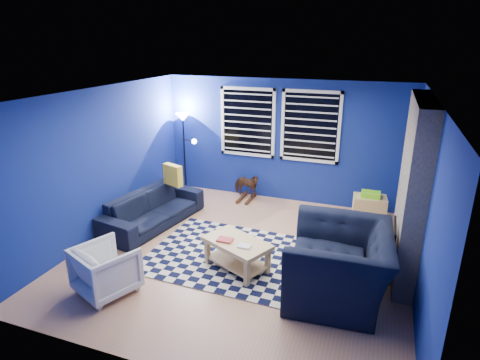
# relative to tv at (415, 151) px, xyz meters

# --- Properties ---
(floor) EXTENTS (5.00, 5.00, 0.00)m
(floor) POSITION_rel_tv_xyz_m (-2.45, -2.00, -1.40)
(floor) COLOR tan
(floor) RESTS_ON ground
(ceiling) EXTENTS (5.00, 5.00, 0.00)m
(ceiling) POSITION_rel_tv_xyz_m (-2.45, -2.00, 1.10)
(ceiling) COLOR white
(ceiling) RESTS_ON wall_back
(wall_back) EXTENTS (5.00, 0.00, 5.00)m
(wall_back) POSITION_rel_tv_xyz_m (-2.45, 0.50, -0.15)
(wall_back) COLOR navy
(wall_back) RESTS_ON floor
(wall_left) EXTENTS (0.00, 5.00, 5.00)m
(wall_left) POSITION_rel_tv_xyz_m (-4.95, -2.00, -0.15)
(wall_left) COLOR navy
(wall_left) RESTS_ON floor
(wall_right) EXTENTS (0.00, 5.00, 5.00)m
(wall_right) POSITION_rel_tv_xyz_m (0.05, -2.00, -0.15)
(wall_right) COLOR navy
(wall_right) RESTS_ON floor
(fireplace) EXTENTS (0.65, 2.00, 2.50)m
(fireplace) POSITION_rel_tv_xyz_m (-0.09, -1.50, -0.20)
(fireplace) COLOR gray
(fireplace) RESTS_ON floor
(window_left) EXTENTS (1.17, 0.06, 1.42)m
(window_left) POSITION_rel_tv_xyz_m (-3.20, 0.46, 0.20)
(window_left) COLOR black
(window_left) RESTS_ON wall_back
(window_right) EXTENTS (1.17, 0.06, 1.42)m
(window_right) POSITION_rel_tv_xyz_m (-1.90, 0.46, 0.20)
(window_right) COLOR black
(window_right) RESTS_ON wall_back
(tv) EXTENTS (0.07, 1.00, 0.58)m
(tv) POSITION_rel_tv_xyz_m (0.00, 0.00, 0.00)
(tv) COLOR black
(tv) RESTS_ON wall_right
(rug) EXTENTS (2.55, 2.06, 0.02)m
(rug) POSITION_rel_tv_xyz_m (-2.58, -2.12, -1.39)
(rug) COLOR black
(rug) RESTS_ON floor
(sofa) EXTENTS (2.18, 1.16, 0.61)m
(sofa) POSITION_rel_tv_xyz_m (-4.33, -1.52, -1.10)
(sofa) COLOR black
(sofa) RESTS_ON floor
(armchair_big) EXTENTS (1.54, 1.36, 0.95)m
(armchair_big) POSITION_rel_tv_xyz_m (-0.89, -2.58, -0.93)
(armchair_big) COLOR black
(armchair_big) RESTS_ON floor
(armchair_bent) EXTENTS (0.94, 0.95, 0.67)m
(armchair_bent) POSITION_rel_tv_xyz_m (-3.80, -3.54, -1.07)
(armchair_bent) COLOR gray
(armchair_bent) RESTS_ON floor
(rocking_horse) EXTENTS (0.36, 0.64, 0.51)m
(rocking_horse) POSITION_rel_tv_xyz_m (-3.12, 0.19, -1.07)
(rocking_horse) COLOR #4E3219
(rocking_horse) RESTS_ON floor
(coffee_table) EXTENTS (1.12, 0.92, 0.48)m
(coffee_table) POSITION_rel_tv_xyz_m (-2.36, -2.44, -1.06)
(coffee_table) COLOR tan
(coffee_table) RESTS_ON rug
(cabinet) EXTENTS (0.63, 0.45, 0.58)m
(cabinet) POSITION_rel_tv_xyz_m (-0.63, -0.04, -1.14)
(cabinet) COLOR tan
(cabinet) RESTS_ON floor
(floor_lamp) EXTENTS (0.47, 0.29, 1.73)m
(floor_lamp) POSITION_rel_tv_xyz_m (-4.56, 0.25, 0.02)
(floor_lamp) COLOR black
(floor_lamp) RESTS_ON floor
(throw_pillow) EXTENTS (0.44, 0.27, 0.40)m
(throw_pillow) POSITION_rel_tv_xyz_m (-4.18, -1.00, -0.60)
(throw_pillow) COLOR gold
(throw_pillow) RESTS_ON sofa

